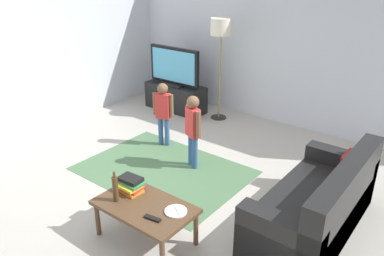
{
  "coord_description": "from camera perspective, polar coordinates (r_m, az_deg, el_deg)",
  "views": [
    {
      "loc": [
        2.82,
        -3.02,
        2.64
      ],
      "look_at": [
        0.0,
        0.6,
        0.65
      ],
      "focal_mm": 36.02,
      "sensor_mm": 36.0,
      "label": 1
    }
  ],
  "objects": [
    {
      "name": "ground",
      "position": [
        4.9,
        -4.37,
        -9.21
      ],
      "size": [
        7.8,
        7.8,
        0.0
      ],
      "primitive_type": "plane",
      "color": "#B2ADA3"
    },
    {
      "name": "wall_back",
      "position": [
        6.77,
        12.86,
        11.91
      ],
      "size": [
        6.0,
        0.12,
        2.7
      ],
      "primitive_type": "cube",
      "color": "silver",
      "rests_on": "ground"
    },
    {
      "name": "wall_left",
      "position": [
        6.68,
        -24.6,
        10.25
      ],
      "size": [
        0.12,
        6.0,
        2.7
      ],
      "primitive_type": "cube",
      "color": "silver",
      "rests_on": "ground"
    },
    {
      "name": "area_rug",
      "position": [
        5.33,
        -4.23,
        -6.24
      ],
      "size": [
        2.2,
        1.6,
        0.01
      ],
      "primitive_type": "cube",
      "color": "#4C724C",
      "rests_on": "ground"
    },
    {
      "name": "tv_stand",
      "position": [
        7.39,
        -2.46,
        4.53
      ],
      "size": [
        1.2,
        0.44,
        0.5
      ],
      "color": "black",
      "rests_on": "ground"
    },
    {
      "name": "tv",
      "position": [
        7.2,
        -2.65,
        9.04
      ],
      "size": [
        1.1,
        0.28,
        0.71
      ],
      "color": "black",
      "rests_on": "tv_stand"
    },
    {
      "name": "couch",
      "position": [
        4.29,
        18.43,
        -11.16
      ],
      "size": [
        0.8,
        1.8,
        0.86
      ],
      "color": "black",
      "rests_on": "ground"
    },
    {
      "name": "floor_lamp",
      "position": [
        6.66,
        4.32,
        13.94
      ],
      "size": [
        0.36,
        0.36,
        1.78
      ],
      "color": "#262626",
      "rests_on": "ground"
    },
    {
      "name": "child_near_tv",
      "position": [
        5.82,
        -4.29,
        2.87
      ],
      "size": [
        0.32,
        0.18,
        1.0
      ],
      "color": "#33598C",
      "rests_on": "ground"
    },
    {
      "name": "child_center",
      "position": [
        5.15,
        0.14,
        0.39
      ],
      "size": [
        0.32,
        0.2,
        1.04
      ],
      "color": "#33598C",
      "rests_on": "ground"
    },
    {
      "name": "coffee_table",
      "position": [
        3.95,
        -6.98,
        -11.81
      ],
      "size": [
        1.0,
        0.6,
        0.42
      ],
      "color": "#513823",
      "rests_on": "ground"
    },
    {
      "name": "book_stack",
      "position": [
        4.13,
        -9.11,
        -8.26
      ],
      "size": [
        0.29,
        0.24,
        0.15
      ],
      "color": "orange",
      "rests_on": "coffee_table"
    },
    {
      "name": "bottle",
      "position": [
        3.96,
        -11.28,
        -8.78
      ],
      "size": [
        0.06,
        0.06,
        0.33
      ],
      "color": "#4C3319",
      "rests_on": "coffee_table"
    },
    {
      "name": "tv_remote",
      "position": [
        3.72,
        -5.86,
        -13.15
      ],
      "size": [
        0.18,
        0.08,
        0.02
      ],
      "primitive_type": "cube",
      "rotation": [
        0.0,
        0.0,
        0.16
      ],
      "color": "black",
      "rests_on": "coffee_table"
    },
    {
      "name": "plate",
      "position": [
        3.8,
        -2.41,
        -12.22
      ],
      "size": [
        0.22,
        0.22,
        0.02
      ],
      "color": "white",
      "rests_on": "coffee_table"
    }
  ]
}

